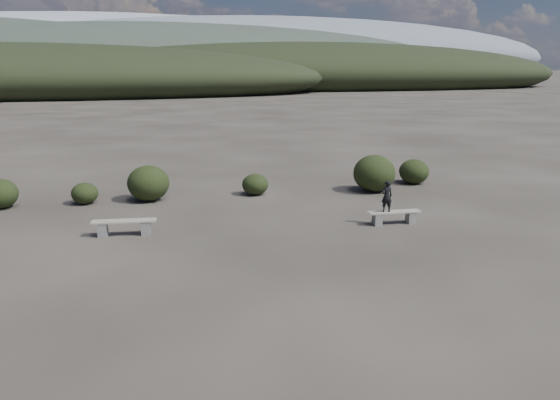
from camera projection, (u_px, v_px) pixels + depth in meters
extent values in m
plane|color=#292520|center=(297.00, 284.00, 12.40)|extent=(1200.00, 1200.00, 0.00)
cube|color=slate|center=(103.00, 230.00, 15.81)|extent=(0.29, 0.38, 0.41)
cube|color=slate|center=(146.00, 228.00, 15.98)|extent=(0.29, 0.38, 0.41)
cube|color=gray|center=(124.00, 221.00, 15.84)|extent=(1.86, 0.56, 0.05)
cube|color=slate|center=(377.00, 219.00, 16.93)|extent=(0.24, 0.33, 0.37)
cube|color=slate|center=(411.00, 217.00, 17.15)|extent=(0.24, 0.33, 0.37)
cube|color=gray|center=(394.00, 212.00, 16.99)|extent=(1.69, 0.41, 0.05)
imported|color=black|center=(387.00, 196.00, 16.81)|extent=(0.37, 0.26, 0.99)
ellipsoid|color=black|center=(85.00, 193.00, 19.53)|extent=(0.94, 0.94, 0.77)
ellipsoid|color=black|center=(148.00, 183.00, 19.95)|extent=(1.52, 1.52, 1.30)
ellipsoid|color=black|center=(255.00, 184.00, 20.91)|extent=(1.02, 1.02, 0.81)
ellipsoid|color=black|center=(374.00, 173.00, 21.40)|extent=(1.65, 1.65, 1.45)
ellipsoid|color=black|center=(414.00, 171.00, 22.89)|extent=(1.24, 1.24, 1.03)
ellipsoid|color=black|center=(0.00, 194.00, 18.88)|extent=(1.22, 1.22, 1.03)
ellipsoid|color=black|center=(9.00, 79.00, 90.91)|extent=(110.00, 40.00, 12.00)
ellipsoid|color=black|center=(317.00, 74.00, 123.50)|extent=(120.00, 44.00, 14.00)
ellipsoid|color=#333D32|center=(154.00, 64.00, 162.07)|extent=(190.00, 64.00, 24.00)
ellipsoid|color=slate|center=(275.00, 57.00, 309.21)|extent=(340.00, 110.00, 44.00)
ellipsoid|color=#9099A3|center=(103.00, 55.00, 379.89)|extent=(460.00, 140.00, 56.00)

